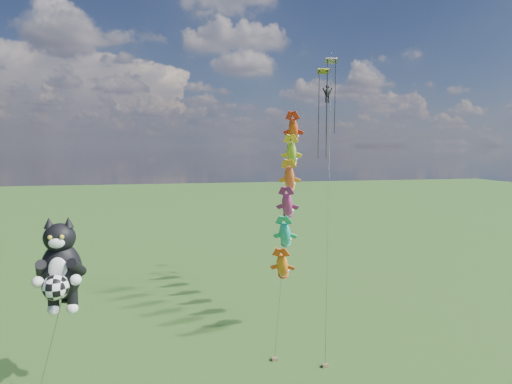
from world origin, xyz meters
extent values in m
cylinder|color=black|center=(2.16, -0.45, 3.00)|extent=(1.22, 2.47, 5.71)
ellipsoid|color=black|center=(2.75, 1.09, 7.58)|extent=(2.96, 2.73, 3.46)
ellipsoid|color=black|center=(2.75, 0.98, 9.64)|extent=(2.35, 2.26, 1.75)
cone|color=black|center=(2.21, 0.98, 10.56)|extent=(0.80, 0.80, 0.65)
cone|color=black|center=(3.29, 0.98, 10.56)|extent=(0.80, 0.80, 0.65)
ellipsoid|color=white|center=(2.75, 0.28, 9.47)|extent=(1.02, 0.78, 0.63)
ellipsoid|color=white|center=(2.75, 0.28, 7.90)|extent=(1.16, 0.80, 1.43)
sphere|color=gold|center=(2.43, 0.20, 9.83)|extent=(0.26, 0.26, 0.26)
sphere|color=gold|center=(3.08, 0.20, 9.83)|extent=(0.26, 0.26, 0.26)
sphere|color=white|center=(1.72, -0.05, 7.31)|extent=(0.65, 0.65, 0.65)
sphere|color=white|center=(3.78, -0.05, 7.31)|extent=(0.65, 0.65, 0.65)
sphere|color=white|center=(2.21, 0.93, 5.25)|extent=(0.69, 0.69, 0.69)
sphere|color=white|center=(3.29, 0.93, 5.25)|extent=(0.69, 0.69, 0.69)
sphere|color=white|center=(2.75, -0.37, 7.04)|extent=(1.48, 1.48, 1.48)
cube|color=brown|center=(16.27, 2.11, 0.11)|extent=(0.40, 0.30, 0.22)
cylinder|color=black|center=(19.13, 9.48, 9.96)|extent=(5.76, 14.77, 19.64)
ellipsoid|color=orange|center=(17.87, 6.24, 5.64)|extent=(1.73, 2.60, 2.70)
ellipsoid|color=#199ABF|center=(18.51, 7.89, 7.84)|extent=(1.73, 2.60, 2.70)
ellipsoid|color=#D83373|center=(19.15, 9.54, 10.04)|extent=(1.73, 2.60, 2.70)
ellipsoid|color=red|center=(19.79, 11.19, 12.23)|extent=(1.73, 2.60, 2.70)
ellipsoid|color=green|center=(20.43, 12.84, 14.43)|extent=(1.73, 2.60, 2.70)
ellipsoid|color=orange|center=(21.07, 14.49, 16.63)|extent=(1.73, 2.60, 2.70)
cube|color=brown|center=(19.44, 0.55, 0.11)|extent=(0.40, 0.30, 0.22)
cylinder|color=black|center=(22.51, 8.51, 12.36)|extent=(6.18, 15.95, 24.43)
cube|color=#1BA218|center=(23.79, 13.86, 22.19)|extent=(1.19, 0.93, 0.50)
cylinder|color=black|center=(23.40, 13.86, 17.94)|extent=(0.08, 0.08, 8.50)
cylinder|color=black|center=(24.18, 13.86, 17.94)|extent=(0.08, 0.08, 8.50)
cube|color=#4223CE|center=(25.58, 16.47, 23.72)|extent=(1.30, 1.01, 0.55)
cylinder|color=black|center=(25.16, 16.47, 19.95)|extent=(0.08, 0.08, 7.54)
cylinder|color=black|center=(26.00, 16.47, 19.95)|extent=(0.08, 0.08, 7.54)
camera|label=1|loc=(9.39, -25.82, 15.05)|focal=30.00mm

